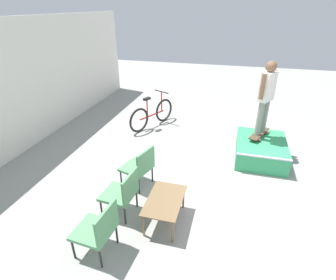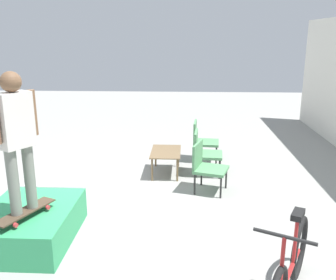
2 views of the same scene
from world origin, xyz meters
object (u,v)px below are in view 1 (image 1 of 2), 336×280
object	(u,v)px
person_skater	(266,93)
patio_chair_right	(140,166)
patio_chair_left	(99,228)
skateboard_on_ramp	(259,133)
bicycle	(152,114)
patio_chair_center	(123,192)
coffee_table	(165,202)
skate_ramp_box	(261,150)

from	to	relation	value
person_skater	patio_chair_right	size ratio (longest dim) A/B	1.99
patio_chair_left	patio_chair_right	size ratio (longest dim) A/B	1.00
patio_chair_left	skateboard_on_ramp	bearing A→B (deg)	152.52
patio_chair_right	bicycle	xyz separation A→B (m)	(2.80, 0.66, -0.09)
skateboard_on_ramp	bicycle	world-z (taller)	bicycle
person_skater	patio_chair_center	world-z (taller)	person_skater
patio_chair_left	patio_chair_center	world-z (taller)	same
person_skater	coffee_table	bearing A→B (deg)	-178.32
person_skater	bicycle	bearing A→B (deg)	104.86
patio_chair_right	bicycle	bearing A→B (deg)	-149.80
patio_chair_left	patio_chair_center	size ratio (longest dim) A/B	1.00
skate_ramp_box	patio_chair_right	xyz separation A→B (m)	(-1.71, 2.34, 0.25)
coffee_table	patio_chair_center	distance (m)	0.72
person_skater	skate_ramp_box	bearing A→B (deg)	-133.55
skate_ramp_box	coffee_table	distance (m)	2.99
person_skater	patio_chair_right	distance (m)	3.17
patio_chair_center	skate_ramp_box	bearing A→B (deg)	141.91
person_skater	patio_chair_center	xyz separation A→B (m)	(-2.76, 2.27, -1.04)
skateboard_on_ramp	bicycle	xyz separation A→B (m)	(0.85, 2.93, -0.14)
skateboard_on_ramp	patio_chair_right	size ratio (longest dim) A/B	0.99
person_skater	patio_chair_center	size ratio (longest dim) A/B	1.99
skate_ramp_box	patio_chair_center	size ratio (longest dim) A/B	1.74
skateboard_on_ramp	coffee_table	bearing A→B (deg)	174.42
skateboard_on_ramp	person_skater	distance (m)	0.98
patio_chair_right	skateboard_on_ramp	bearing A→B (deg)	147.65
skateboard_on_ramp	bicycle	distance (m)	3.05
patio_chair_right	patio_chair_left	bearing A→B (deg)	17.08
skate_ramp_box	patio_chair_right	bearing A→B (deg)	126.22
skateboard_on_ramp	patio_chair_left	distance (m)	4.25
coffee_table	patio_chair_left	distance (m)	1.10
skateboard_on_ramp	coffee_table	distance (m)	3.16
coffee_table	bicycle	bearing A→B (deg)	20.97
patio_chair_right	person_skater	bearing A→B (deg)	147.65
patio_chair_center	patio_chair_right	bearing A→B (deg)	-175.07
skate_ramp_box	patio_chair_left	size ratio (longest dim) A/B	1.74
skateboard_on_ramp	patio_chair_left	world-z (taller)	patio_chair_left
person_skater	bicycle	xyz separation A→B (m)	(0.85, 2.93, -1.13)
skate_ramp_box	coffee_table	xyz separation A→B (m)	(-2.51, 1.61, 0.17)
person_skater	coffee_table	xyz separation A→B (m)	(-2.75, 1.55, -1.11)
coffee_table	skateboard_on_ramp	bearing A→B (deg)	-29.32
patio_chair_left	patio_chair_right	distance (m)	1.64
patio_chair_center	patio_chair_left	bearing A→B (deg)	4.68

